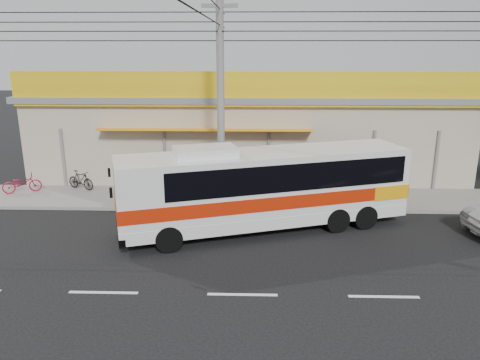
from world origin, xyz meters
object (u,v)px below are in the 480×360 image
Objects in this scene: coach_bus at (269,184)px; utility_pole at (220,25)px; motorbike_dark at (81,180)px; motorbike_red at (22,183)px.

utility_pole is at bearing 121.10° from coach_bus.
motorbike_dark is 0.04× the size of utility_pole.
coach_bus is 0.33× the size of utility_pole.
utility_pole is (-1.93, 1.67, 5.77)m from coach_bus.
motorbike_red is at bearing 143.51° from coach_bus.
motorbike_dark reaches higher than motorbike_red.
motorbike_red is at bearing 127.74° from motorbike_dark.
coach_bus is at bearing -40.90° from utility_pole.
utility_pole reaches higher than coach_bus.
motorbike_red is 0.05× the size of utility_pole.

